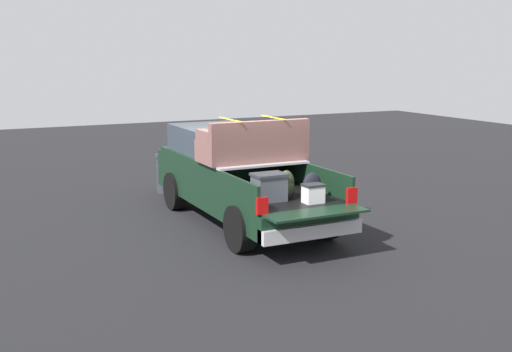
# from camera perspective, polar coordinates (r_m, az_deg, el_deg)

# --- Properties ---
(ground_plane) EXTENTS (40.00, 40.00, 0.00)m
(ground_plane) POSITION_cam_1_polar(r_m,az_deg,el_deg) (13.15, -1.16, -4.26)
(ground_plane) COLOR black
(pickup_truck) EXTENTS (6.05, 2.09, 2.23)m
(pickup_truck) POSITION_cam_1_polar(r_m,az_deg,el_deg) (13.25, -1.84, 0.23)
(pickup_truck) COLOR black
(pickup_truck) RESTS_ON ground_plane
(trash_can) EXTENTS (0.60, 0.60, 0.98)m
(trash_can) POSITION_cam_1_polar(r_m,az_deg,el_deg) (16.11, -8.04, 0.28)
(trash_can) COLOR #2D2D33
(trash_can) RESTS_ON ground_plane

